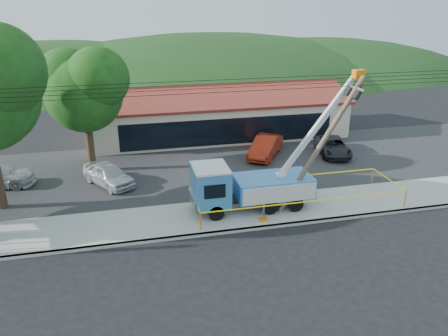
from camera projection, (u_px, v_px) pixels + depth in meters
ground at (229, 255)px, 21.57m from camera, size 120.00×120.00×0.00m
curb at (219, 233)px, 23.45m from camera, size 60.00×0.25×0.15m
sidewalk at (212, 216)px, 25.17m from camera, size 60.00×4.00×0.15m
parking_lot at (190, 168)px, 32.43m from camera, size 60.00×12.00×0.10m
strip_mall at (219, 114)px, 39.84m from camera, size 22.50×8.53×4.67m
tree_lot at (83, 87)px, 29.59m from camera, size 6.30×5.60×8.94m
hill_west at (52, 78)px, 68.20m from camera, size 78.40×56.00×28.00m
hill_center at (208, 72)px, 73.53m from camera, size 89.60×64.00×32.00m
hill_east at (318, 68)px, 77.79m from camera, size 72.80×52.00×26.00m
utility_truck at (249, 185)px, 25.50m from camera, size 9.89×3.82×7.96m
leaning_pole at (325, 139)px, 24.66m from camera, size 4.76×1.68×7.86m
caution_tape at (296, 192)px, 26.22m from camera, size 12.46×3.72×1.08m
car_silver at (110, 186)px, 29.44m from camera, size 3.86×4.62×1.49m
car_red at (265, 157)px, 34.68m from camera, size 4.09×4.93×1.59m
car_dark at (332, 155)px, 35.14m from camera, size 3.12×5.10×1.32m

